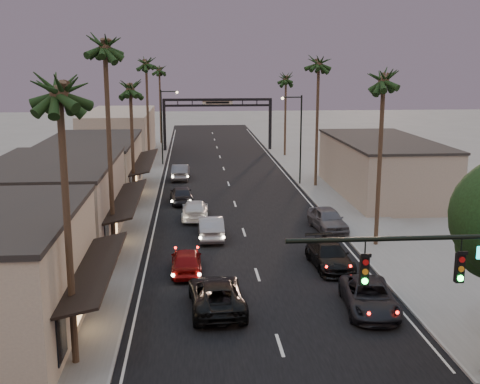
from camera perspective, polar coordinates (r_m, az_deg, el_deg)
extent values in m
plane|color=slate|center=(55.58, -0.71, -0.44)|extent=(200.00, 200.00, 0.00)
cube|color=black|center=(60.46, -1.04, 0.60)|extent=(14.00, 120.00, 0.02)
cube|color=slate|center=(67.45, -9.51, 1.70)|extent=(5.00, 92.00, 0.12)
cube|color=slate|center=(68.49, 6.55, 1.94)|extent=(5.00, 92.00, 0.12)
cube|color=gray|center=(42.23, -17.24, -1.23)|extent=(8.00, 14.00, 5.50)
cube|color=tan|center=(57.68, -13.86, 2.20)|extent=(8.00, 16.00, 5.00)
cube|color=gray|center=(80.17, -11.33, 5.40)|extent=(8.00, 20.00, 6.00)
cube|color=gray|center=(57.75, 13.29, 2.24)|extent=(8.00, 18.00, 5.00)
cylinder|color=black|center=(20.23, 16.19, -4.23)|extent=(8.40, 0.16, 0.16)
cube|color=black|center=(20.05, 11.69, -7.29)|extent=(0.28, 0.22, 1.00)
cube|color=black|center=(21.15, 20.10, -6.76)|extent=(0.28, 0.22, 1.00)
cube|color=black|center=(84.63, -7.17, 6.23)|extent=(0.40, 0.40, 7.00)
cube|color=black|center=(85.28, 2.87, 6.35)|extent=(0.40, 0.40, 7.00)
cube|color=black|center=(84.34, -2.15, 8.75)|extent=(15.20, 0.35, 0.35)
cube|color=black|center=(84.39, -2.15, 8.21)|extent=(15.20, 0.30, 0.30)
cube|color=beige|center=(84.34, -2.15, 8.48)|extent=(4.20, 0.12, 1.00)
cylinder|color=black|center=(60.59, 5.78, 4.88)|extent=(0.16, 0.16, 9.00)
cylinder|color=black|center=(60.03, 4.92, 8.95)|extent=(2.00, 0.12, 0.12)
sphere|color=#FFD899|center=(59.89, 4.06, 8.86)|extent=(0.30, 0.30, 0.30)
cylinder|color=black|center=(72.59, -7.43, 6.04)|extent=(0.16, 0.16, 9.00)
cylinder|color=black|center=(72.23, -6.72, 9.45)|extent=(2.00, 0.12, 0.12)
sphere|color=#FFD899|center=(72.21, -5.99, 9.39)|extent=(0.30, 0.30, 0.30)
cylinder|color=#38281C|center=(24.53, -15.99, -4.02)|extent=(0.28, 0.28, 11.00)
sphere|color=black|center=(23.62, -16.87, 10.35)|extent=(3.20, 3.20, 3.20)
cylinder|color=#38281C|center=(36.87, -12.23, 3.10)|extent=(0.28, 0.28, 13.00)
sphere|color=black|center=(36.46, -12.74, 14.18)|extent=(3.20, 3.20, 3.20)
cylinder|color=#38281C|center=(50.85, -10.15, 3.92)|extent=(0.28, 0.28, 10.00)
sphere|color=black|center=(50.37, -10.39, 10.23)|extent=(3.20, 3.20, 3.20)
cylinder|color=#38281C|center=(69.55, -8.73, 6.98)|extent=(0.28, 0.28, 12.00)
sphere|color=black|center=(69.28, -8.91, 12.42)|extent=(3.20, 3.20, 3.20)
cylinder|color=#38281C|center=(40.60, 13.08, 2.44)|extent=(0.28, 0.28, 11.00)
sphere|color=black|center=(40.05, 13.51, 11.08)|extent=(3.20, 3.20, 3.20)
cylinder|color=#38281C|center=(59.72, 7.31, 6.18)|extent=(0.28, 0.28, 12.00)
sphere|color=black|center=(59.40, 7.49, 12.52)|extent=(3.20, 3.20, 3.20)
cylinder|color=#38281C|center=(79.39, 4.32, 6.99)|extent=(0.28, 0.28, 10.00)
sphere|color=black|center=(79.09, 4.38, 11.03)|extent=(3.20, 3.20, 3.20)
cylinder|color=#38281C|center=(92.46, -7.56, 7.96)|extent=(0.28, 0.28, 11.00)
sphere|color=black|center=(92.22, -7.67, 11.74)|extent=(3.20, 3.20, 3.20)
imported|color=maroon|center=(35.66, -5.11, -6.50)|extent=(1.81, 4.42, 1.50)
imported|color=black|center=(30.50, -2.25, -9.69)|extent=(2.89, 5.78, 1.57)
imported|color=gray|center=(42.45, -2.79, -3.33)|extent=(1.78, 4.88, 1.60)
imported|color=silver|center=(47.77, -4.29, -1.67)|extent=(2.21, 5.12, 1.47)
imported|color=black|center=(53.12, -5.58, -0.22)|extent=(2.29, 4.78, 1.58)
imported|color=#57575D|center=(64.02, -5.66, 1.92)|extent=(1.90, 4.96, 1.61)
imported|color=black|center=(31.02, 12.16, -9.69)|extent=(2.92, 5.48, 1.46)
imported|color=black|center=(36.81, 8.48, -5.98)|extent=(2.43, 5.31, 1.51)
imported|color=#4C4B50|center=(44.77, 8.30, -2.57)|extent=(2.52, 5.15, 1.69)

